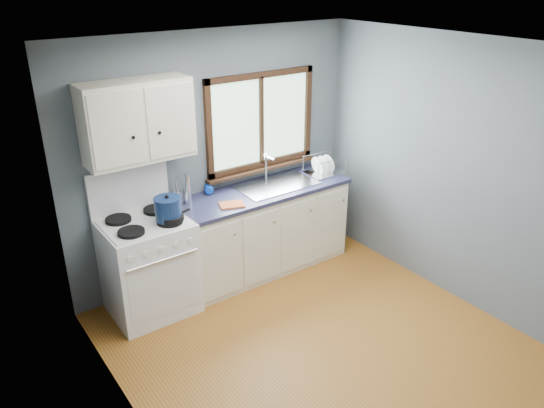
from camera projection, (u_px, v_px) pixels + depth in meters
floor at (328, 353)px, 4.53m from camera, size 3.20×3.60×0.02m
ceiling at (345, 50)px, 3.50m from camera, size 3.20×3.60×0.02m
wall_back at (216, 157)px, 5.35m from camera, size 3.20×0.02×2.50m
wall_left at (134, 290)px, 3.16m from camera, size 0.02×3.60×2.50m
wall_right at (467, 176)px, 4.87m from camera, size 0.02×3.60×2.50m
gas_range at (149, 264)px, 4.91m from camera, size 0.76×0.69×1.36m
base_cabinets at (263, 233)px, 5.65m from camera, size 1.85×0.60×0.88m
countertop at (263, 191)px, 5.45m from camera, size 1.89×0.64×0.04m
sink at (277, 191)px, 5.56m from camera, size 0.84×0.46×0.44m
window at (261, 128)px, 5.52m from camera, size 1.36×0.10×1.03m
upper_cabinets at (138, 121)px, 4.54m from camera, size 0.95×0.35×0.70m
skillet at (172, 217)px, 4.69m from camera, size 0.36×0.28×0.04m
stockpot at (168, 208)px, 4.66m from camera, size 0.28×0.28×0.24m
utensil_crock at (177, 198)px, 5.06m from camera, size 0.13×0.13×0.36m
thermos at (187, 189)px, 5.05m from camera, size 0.09×0.09×0.31m
soap_bottle at (209, 184)px, 5.25m from camera, size 0.12×0.12×0.24m
dish_towel at (232, 205)px, 5.07m from camera, size 0.27×0.23×0.02m
dish_rack at (324, 169)px, 5.84m from camera, size 0.41×0.32×0.21m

